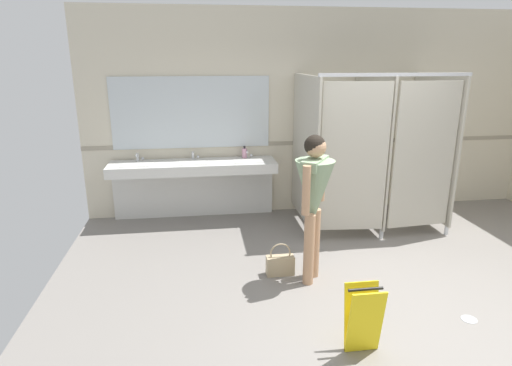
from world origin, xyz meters
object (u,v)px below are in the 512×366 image
object	(u,v)px
handbag	(280,264)
wet_floor_sign	(363,318)
person_standing	(314,192)
soap_dispenser	(244,153)

from	to	relation	value
handbag	wet_floor_sign	size ratio (longest dim) A/B	0.64
person_standing	handbag	world-z (taller)	person_standing
person_standing	wet_floor_sign	size ratio (longest dim) A/B	2.73
soap_dispenser	wet_floor_sign	world-z (taller)	soap_dispenser
handbag	person_standing	bearing A→B (deg)	-26.34
wet_floor_sign	person_standing	bearing A→B (deg)	95.08
person_standing	wet_floor_sign	distance (m)	1.37
handbag	soap_dispenser	distance (m)	2.09
wet_floor_sign	handbag	bearing A→B (deg)	106.97
person_standing	handbag	distance (m)	0.92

